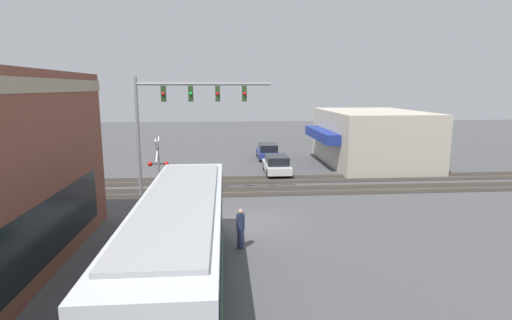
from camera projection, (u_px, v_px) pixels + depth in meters
name	position (u px, v px, depth m)	size (l,w,h in m)	color
ground_plane	(254.00, 222.00, 19.72)	(120.00, 120.00, 0.00)	#4C4C4F
shop_building	(370.00, 137.00, 34.69)	(11.57, 8.89, 4.60)	beige
city_bus	(181.00, 241.00, 12.59)	(12.04, 2.59, 3.24)	silver
traffic_signal_gantry	(181.00, 108.00, 22.99)	(0.42, 7.82, 7.17)	gray
crossing_signal	(158.00, 164.00, 22.68)	(1.41, 1.18, 3.81)	gray
rail_track_near	(247.00, 191.00, 25.60)	(2.60, 60.00, 0.15)	#332D28
rail_track_far	(244.00, 180.00, 28.74)	(2.60, 60.00, 0.15)	#332D28
parked_car_white	(277.00, 165.00, 30.83)	(4.39, 1.82, 1.43)	silver
parked_car_blue	(267.00, 152.00, 37.24)	(4.46, 1.82, 1.43)	navy
pedestrian_at_crossing	(172.00, 191.00, 22.41)	(0.34, 0.34, 1.70)	#473828
pedestrian_near_bus	(241.00, 228.00, 16.41)	(0.34, 0.34, 1.69)	#2D3351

